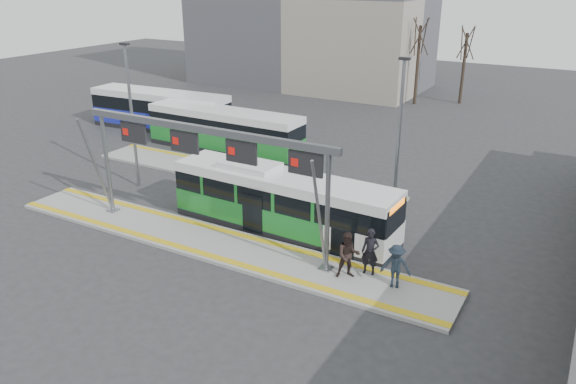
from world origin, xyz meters
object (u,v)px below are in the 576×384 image
object	(u,v)px
passenger_a	(370,252)
gantry	(205,150)
hero_bus	(282,203)
passenger_c	(396,266)
passenger_b	(348,255)

from	to	relation	value
passenger_a	gantry	bearing A→B (deg)	176.52
gantry	hero_bus	size ratio (longest dim) A/B	1.16
gantry	passenger_c	world-z (taller)	gantry
hero_bus	passenger_b	xyz separation A→B (m)	(4.58, -2.73, -0.29)
gantry	passenger_b	xyz separation A→B (m)	(6.87, -0.11, -3.19)
gantry	hero_bus	bearing A→B (deg)	48.75
hero_bus	passenger_b	bearing A→B (deg)	-28.78
hero_bus	passenger_b	world-z (taller)	hero_bus
hero_bus	passenger_b	distance (m)	5.34
passenger_b	passenger_c	size ratio (longest dim) A/B	1.07
passenger_c	passenger_b	bearing A→B (deg)	172.14
gantry	passenger_c	size ratio (longest dim) A/B	7.30
passenger_b	hero_bus	bearing A→B (deg)	116.33
passenger_b	passenger_a	bearing A→B (deg)	13.73
passenger_c	hero_bus	bearing A→B (deg)	144.84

